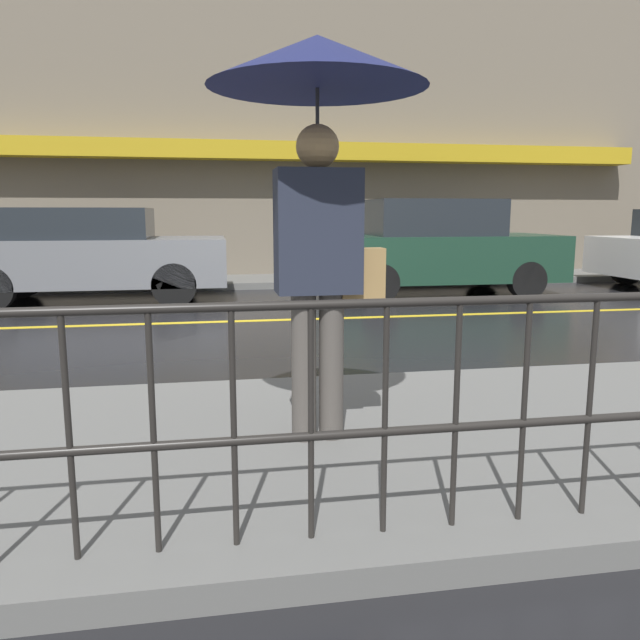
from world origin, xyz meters
TOP-DOWN VIEW (x-y plane):
  - ground_plane at (0.00, 0.00)m, footprint 80.00×80.00m
  - sidewalk_near at (0.00, -4.68)m, footprint 28.00×2.67m
  - sidewalk_far at (0.00, 4.17)m, footprint 28.00×1.66m
  - lane_marking at (0.00, 0.00)m, footprint 25.20×0.12m
  - building_storefront at (0.00, 5.13)m, footprint 28.00×0.85m
  - railing_foreground at (-0.00, -5.76)m, footprint 12.00×0.04m
  - pedestrian at (-0.07, -4.67)m, footprint 1.15×1.15m
  - car_grey at (-2.49, 2.19)m, footprint 4.09×1.71m
  - car_dark_green at (3.15, 2.19)m, footprint 4.00×1.90m

SIDE VIEW (x-z plane):
  - ground_plane at x=0.00m, z-range 0.00..0.00m
  - lane_marking at x=0.00m, z-range 0.00..0.01m
  - sidewalk_near at x=0.00m, z-range 0.00..0.12m
  - sidewalk_far at x=0.00m, z-range 0.00..0.12m
  - railing_foreground at x=0.00m, z-range 0.24..1.18m
  - car_grey at x=-2.49m, z-range 0.02..1.48m
  - car_dark_green at x=3.15m, z-range 0.00..1.60m
  - pedestrian at x=-0.07m, z-range 0.79..2.95m
  - building_storefront at x=0.00m, z-range -0.04..6.43m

